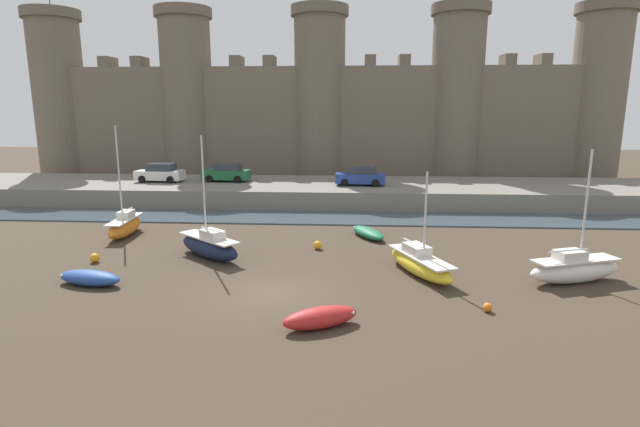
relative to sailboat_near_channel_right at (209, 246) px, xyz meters
name	(u,v)px	position (x,y,z in m)	size (l,w,h in m)	color
ground_plane	(272,294)	(4.18, -5.07, -0.68)	(160.00, 160.00, 0.00)	#423528
water_channel	(304,218)	(4.18, 10.17, -0.63)	(80.00, 4.50, 0.10)	#3D4C56
quay_road	(312,192)	(4.18, 17.42, 0.09)	(68.45, 10.00, 1.54)	slate
castle	(320,109)	(4.18, 28.13, 7.15)	(62.34, 5.89, 21.02)	#706354
sailboat_near_channel_right	(209,246)	(0.00, 0.00, 0.00)	(4.44, 3.99, 6.55)	#141E3D
sailboat_midflat_right	(574,269)	(17.91, -2.73, -0.03)	(4.89, 2.77, 6.14)	silver
rowboat_foreground_centre	(90,277)	(-4.29, -4.47, -0.32)	(3.25, 1.73, 0.68)	#234793
sailboat_midflat_left	(420,263)	(10.94, -2.04, -0.11)	(3.29, 5.29, 5.04)	yellow
sailboat_foreground_left	(125,226)	(-6.64, 4.36, -0.02)	(1.39, 4.44, 6.90)	orange
rowboat_near_channel_left	(320,317)	(6.49, -8.32, -0.28)	(3.06, 2.19, 0.77)	red
rowboat_midflat_centre	(368,232)	(8.66, 4.91, -0.37)	(2.54, 3.49, 0.59)	#1E6B47
mooring_buoy_near_channel	(318,245)	(5.70, 2.03, -0.43)	(0.49, 0.49, 0.49)	orange
mooring_buoy_near_shore	(488,307)	(13.02, -6.49, -0.49)	(0.37, 0.37, 0.37)	orange
mooring_buoy_mid_mud	(95,258)	(-5.77, -1.19, -0.43)	(0.49, 0.49, 0.49)	orange
car_quay_centre_west	(361,176)	(8.40, 16.38, 1.64)	(4.18, 2.04, 1.62)	#263F99
car_quay_centre_east	(160,173)	(-9.21, 17.31, 1.64)	(4.18, 2.04, 1.62)	silver
car_quay_west	(226,173)	(-3.46, 17.94, 1.64)	(4.18, 2.04, 1.62)	#1E6638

